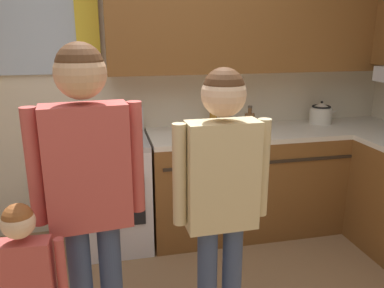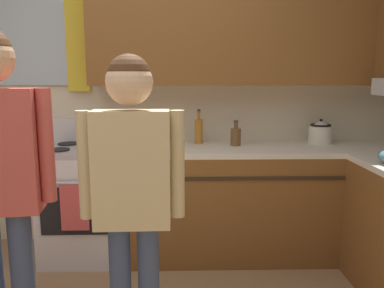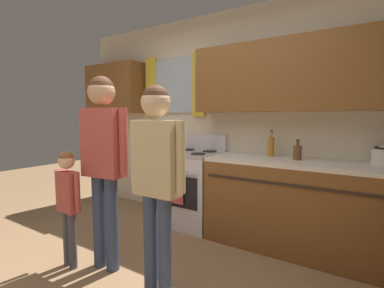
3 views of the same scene
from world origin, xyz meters
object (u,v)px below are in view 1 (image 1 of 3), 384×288
at_px(bottle_oil_amber, 213,116).
at_px(stove_oven, 109,190).
at_px(bottle_squat_brown, 250,121).
at_px(adult_in_plaid, 222,187).
at_px(stovetop_kettle, 321,113).
at_px(small_child, 27,286).
at_px(adult_holding_child, 89,180).

bearing_deg(bottle_oil_amber, stove_oven, -171.12).
height_order(bottle_squat_brown, adult_in_plaid, adult_in_plaid).
distance_m(stove_oven, stovetop_kettle, 2.01).
bearing_deg(small_child, stove_oven, 75.96).
height_order(bottle_oil_amber, bottle_squat_brown, bottle_oil_amber).
xyz_separation_m(stove_oven, bottle_oil_amber, (0.91, 0.14, 0.54)).
bearing_deg(adult_holding_child, adult_in_plaid, -3.95).
distance_m(stove_oven, bottle_oil_amber, 1.07).
xyz_separation_m(bottle_squat_brown, adult_holding_child, (-1.29, -1.33, 0.07)).
distance_m(adult_holding_child, adult_in_plaid, 0.63).
distance_m(stove_oven, bottle_squat_brown, 1.31).
xyz_separation_m(stove_oven, small_child, (-0.36, -1.44, 0.18)).
height_order(stovetop_kettle, adult_in_plaid, adult_in_plaid).
bearing_deg(adult_holding_child, bottle_oil_amber, 55.08).
bearing_deg(bottle_oil_amber, small_child, -128.82).
bearing_deg(bottle_oil_amber, adult_in_plaid, -104.09).
distance_m(stovetop_kettle, adult_in_plaid, 2.01).
relative_size(stove_oven, stovetop_kettle, 4.02).
height_order(stovetop_kettle, small_child, stovetop_kettle).
bearing_deg(adult_in_plaid, stove_oven, 112.48).
height_order(stove_oven, adult_holding_child, adult_holding_child).
height_order(stove_oven, stovetop_kettle, stovetop_kettle).
relative_size(stovetop_kettle, adult_holding_child, 0.16).
relative_size(bottle_squat_brown, adult_holding_child, 0.12).
bearing_deg(bottle_squat_brown, stovetop_kettle, 6.41).
bearing_deg(bottle_squat_brown, stove_oven, -177.71).
xyz_separation_m(bottle_oil_amber, bottle_squat_brown, (0.30, -0.09, -0.03)).
distance_m(adult_in_plaid, small_child, 0.97).
relative_size(bottle_squat_brown, adult_in_plaid, 0.13).
bearing_deg(bottle_squat_brown, adult_in_plaid, -115.82).
xyz_separation_m(bottle_squat_brown, stovetop_kettle, (0.72, 0.08, 0.02)).
bearing_deg(stove_oven, adult_holding_child, -93.48).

